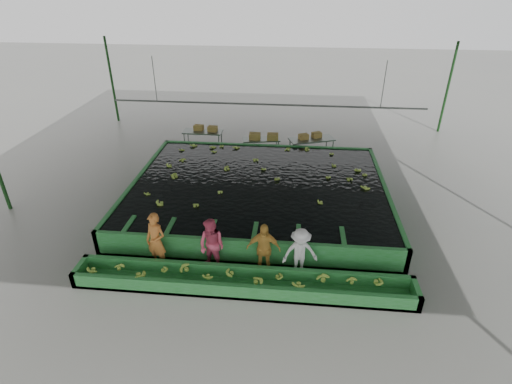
# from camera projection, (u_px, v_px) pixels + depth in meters

# --- Properties ---
(ground) EXTENTS (80.00, 80.00, 0.00)m
(ground) POSITION_uv_depth(u_px,v_px,m) (255.00, 222.00, 14.90)
(ground) COLOR slate
(ground) RESTS_ON ground
(shed_roof) EXTENTS (20.00, 22.00, 0.04)m
(shed_roof) POSITION_uv_depth(u_px,v_px,m) (254.00, 88.00, 12.48)
(shed_roof) COLOR #9A9A9A
(shed_roof) RESTS_ON shed_posts
(shed_posts) EXTENTS (20.00, 22.00, 5.00)m
(shed_posts) POSITION_uv_depth(u_px,v_px,m) (255.00, 161.00, 13.69)
(shed_posts) COLOR #143A15
(shed_posts) RESTS_ON ground
(flotation_tank) EXTENTS (10.00, 8.00, 0.90)m
(flotation_tank) POSITION_uv_depth(u_px,v_px,m) (258.00, 192.00, 15.99)
(flotation_tank) COLOR #297935
(flotation_tank) RESTS_ON ground
(tank_water) EXTENTS (9.70, 7.70, 0.00)m
(tank_water) POSITION_uv_depth(u_px,v_px,m) (259.00, 183.00, 15.80)
(tank_water) COLOR black
(tank_water) RESTS_ON flotation_tank
(sorting_trough) EXTENTS (10.00, 1.00, 0.50)m
(sorting_trough) POSITION_uv_depth(u_px,v_px,m) (242.00, 282.00, 11.64)
(sorting_trough) COLOR #297935
(sorting_trough) RESTS_ON ground
(cableway_rail) EXTENTS (0.08, 0.08, 14.00)m
(cableway_rail) POSITION_uv_depth(u_px,v_px,m) (266.00, 104.00, 17.80)
(cableway_rail) COLOR #59605B
(cableway_rail) RESTS_ON shed_roof
(rail_hanger_left) EXTENTS (0.04, 0.04, 2.00)m
(rail_hanger_left) POSITION_uv_depth(u_px,v_px,m) (154.00, 79.00, 17.76)
(rail_hanger_left) COLOR #59605B
(rail_hanger_left) RESTS_ON shed_roof
(rail_hanger_right) EXTENTS (0.04, 0.04, 2.00)m
(rail_hanger_right) POSITION_uv_depth(u_px,v_px,m) (384.00, 85.00, 16.89)
(rail_hanger_right) COLOR #59605B
(rail_hanger_right) RESTS_ON shed_roof
(worker_a) EXTENTS (0.80, 0.65, 1.89)m
(worker_a) POSITION_uv_depth(u_px,v_px,m) (156.00, 241.00, 12.24)
(worker_a) COLOR #C36F2E
(worker_a) RESTS_ON ground
(worker_b) EXTENTS (1.07, 0.98, 1.79)m
(worker_b) POSITION_uv_depth(u_px,v_px,m) (212.00, 246.00, 12.12)
(worker_b) COLOR #D44767
(worker_b) RESTS_ON ground
(worker_c) EXTENTS (1.04, 0.44, 1.76)m
(worker_c) POSITION_uv_depth(u_px,v_px,m) (263.00, 249.00, 11.99)
(worker_c) COLOR gold
(worker_c) RESTS_ON ground
(worker_d) EXTENTS (1.16, 0.81, 1.65)m
(worker_d) POSITION_uv_depth(u_px,v_px,m) (300.00, 253.00, 11.92)
(worker_d) COLOR silver
(worker_d) RESTS_ON ground
(packing_table_left) EXTENTS (2.04, 0.84, 0.92)m
(packing_table_left) POSITION_uv_depth(u_px,v_px,m) (203.00, 139.00, 20.98)
(packing_table_left) COLOR #59605B
(packing_table_left) RESTS_ON ground
(packing_table_mid) EXTENTS (1.95, 1.07, 0.84)m
(packing_table_mid) POSITION_uv_depth(u_px,v_px,m) (261.00, 147.00, 20.22)
(packing_table_mid) COLOR #59605B
(packing_table_mid) RESTS_ON ground
(packing_table_right) EXTENTS (2.36, 1.57, 1.00)m
(packing_table_right) POSITION_uv_depth(u_px,v_px,m) (311.00, 148.00, 19.85)
(packing_table_right) COLOR #59605B
(packing_table_right) RESTS_ON ground
(box_stack_left) EXTENTS (1.27, 0.49, 0.27)m
(box_stack_left) POSITION_uv_depth(u_px,v_px,m) (206.00, 131.00, 20.82)
(box_stack_left) COLOR olive
(box_stack_left) RESTS_ON packing_table_left
(box_stack_mid) EXTENTS (1.46, 0.45, 0.31)m
(box_stack_mid) POSITION_uv_depth(u_px,v_px,m) (264.00, 139.00, 19.95)
(box_stack_mid) COLOR olive
(box_stack_mid) RESTS_ON packing_table_mid
(box_stack_right) EXTENTS (1.20, 0.80, 0.25)m
(box_stack_right) POSITION_uv_depth(u_px,v_px,m) (310.00, 138.00, 19.68)
(box_stack_right) COLOR olive
(box_stack_right) RESTS_ON packing_table_right
(floating_bananas) EXTENTS (9.19, 6.27, 0.13)m
(floating_bananas) POSITION_uv_depth(u_px,v_px,m) (260.00, 174.00, 16.49)
(floating_bananas) COLOR #95BB3E
(floating_bananas) RESTS_ON tank_water
(trough_bananas) EXTENTS (9.62, 0.64, 0.13)m
(trough_bananas) POSITION_uv_depth(u_px,v_px,m) (242.00, 278.00, 11.57)
(trough_bananas) COLOR #95BB3E
(trough_bananas) RESTS_ON sorting_trough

